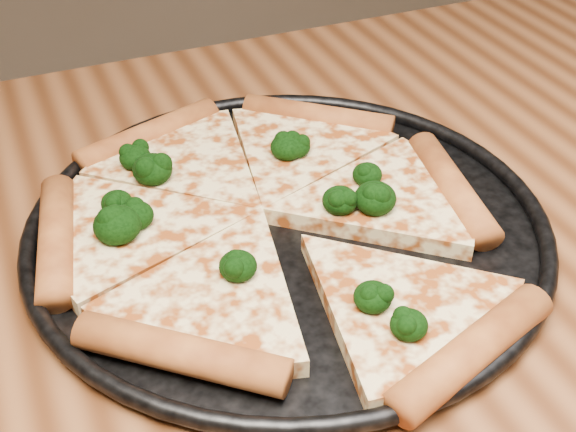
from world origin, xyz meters
name	(u,v)px	position (x,y,z in m)	size (l,w,h in m)	color
pizza_pan	(288,225)	(0.06, 0.10, 0.76)	(0.40, 0.40, 0.02)	black
pizza	(269,216)	(0.05, 0.11, 0.77)	(0.35, 0.40, 0.03)	#FFE09C
broccoli_florets	(242,202)	(0.03, 0.12, 0.78)	(0.23, 0.28, 0.03)	black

